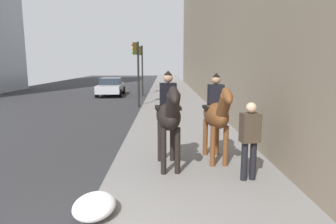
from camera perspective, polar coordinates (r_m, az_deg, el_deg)
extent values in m
ellipsoid|color=black|center=(6.87, 0.06, -0.70)|extent=(1.55, 0.71, 0.66)
cylinder|color=black|center=(6.63, 1.90, -7.65)|extent=(0.13, 0.13, 1.08)
cylinder|color=black|center=(6.59, -0.88, -7.75)|extent=(0.13, 0.13, 1.08)
cylinder|color=black|center=(7.49, 0.87, -5.63)|extent=(0.13, 0.13, 1.08)
cylinder|color=black|center=(7.45, -1.58, -5.70)|extent=(0.13, 0.13, 1.08)
cylinder|color=black|center=(6.06, 0.90, 1.24)|extent=(0.66, 0.34, 0.68)
ellipsoid|color=black|center=(5.82, 1.18, 3.37)|extent=(0.64, 0.28, 0.49)
cylinder|color=black|center=(7.58, -0.57, -0.48)|extent=(0.29, 0.13, 0.55)
cube|color=black|center=(6.89, 0.01, 0.86)|extent=(0.50, 0.64, 0.08)
cube|color=black|center=(6.85, 0.01, 3.46)|extent=(0.32, 0.41, 0.55)
sphere|color=tan|center=(6.81, 0.01, 6.77)|extent=(0.22, 0.22, 0.22)
cone|color=black|center=(6.81, 0.01, 7.77)|extent=(0.22, 0.22, 0.10)
ellipsoid|color=brown|center=(7.48, 9.40, -0.54)|extent=(1.53, 0.65, 0.66)
cylinder|color=brown|center=(7.25, 11.32, -6.61)|extent=(0.13, 0.13, 1.01)
cylinder|color=brown|center=(7.17, 8.84, -6.71)|extent=(0.13, 0.13, 1.01)
cylinder|color=brown|center=(8.09, 9.62, -4.86)|extent=(0.13, 0.13, 1.01)
cylinder|color=brown|center=(8.02, 7.39, -4.93)|extent=(0.13, 0.13, 1.01)
cylinder|color=brown|center=(6.69, 11.03, 1.24)|extent=(0.65, 0.32, 0.68)
ellipsoid|color=brown|center=(6.46, 11.59, 3.16)|extent=(0.64, 0.26, 0.49)
cylinder|color=black|center=(8.18, 8.21, -0.35)|extent=(0.29, 0.12, 0.55)
cube|color=black|center=(7.50, 9.35, 0.89)|extent=(0.48, 0.63, 0.08)
cube|color=black|center=(7.46, 9.41, 3.29)|extent=(0.30, 0.40, 0.55)
sphere|color=tan|center=(7.42, 9.50, 6.32)|extent=(0.22, 0.22, 0.22)
cone|color=black|center=(7.42, 9.52, 7.24)|extent=(0.21, 0.21, 0.10)
cylinder|color=black|center=(6.50, 14.84, -9.39)|extent=(0.14, 0.14, 0.85)
cylinder|color=black|center=(6.59, 16.44, -9.22)|extent=(0.14, 0.14, 0.85)
cube|color=#3F3326|center=(6.35, 15.94, -3.01)|extent=(0.32, 0.44, 0.62)
sphere|color=#D8AD8C|center=(6.27, 16.13, 0.83)|extent=(0.22, 0.22, 0.22)
cube|color=#B7BABF|center=(24.23, -11.24, 4.67)|extent=(4.55, 2.04, 0.60)
cube|color=#262D38|center=(24.45, -11.20, 6.03)|extent=(2.52, 1.72, 0.52)
cylinder|color=black|center=(22.78, -9.39, 3.66)|extent=(0.65, 0.25, 0.64)
cylinder|color=black|center=(23.04, -13.93, 3.58)|extent=(0.65, 0.25, 0.64)
cylinder|color=black|center=(25.52, -8.76, 4.31)|extent=(0.65, 0.25, 0.64)
cylinder|color=black|center=(25.75, -12.83, 4.23)|extent=(0.65, 0.25, 0.64)
cylinder|color=black|center=(17.39, -5.87, 7.29)|extent=(0.12, 0.12, 3.88)
cube|color=#2D280C|center=(17.42, -6.56, 12.35)|extent=(0.20, 0.24, 0.70)
sphere|color=red|center=(17.44, -7.01, 13.06)|extent=(0.14, 0.14, 0.14)
sphere|color=orange|center=(17.43, -7.00, 12.34)|extent=(0.14, 0.14, 0.14)
sphere|color=green|center=(17.42, -6.98, 11.62)|extent=(0.14, 0.14, 0.14)
cylinder|color=black|center=(23.55, -5.09, 8.07)|extent=(0.12, 0.12, 4.02)
cube|color=#2D280C|center=(23.57, -5.60, 11.98)|extent=(0.20, 0.24, 0.70)
sphere|color=red|center=(23.59, -5.93, 12.51)|extent=(0.14, 0.14, 0.14)
sphere|color=orange|center=(23.58, -5.92, 11.98)|extent=(0.14, 0.14, 0.14)
sphere|color=green|center=(23.58, -5.91, 11.44)|extent=(0.14, 0.14, 0.14)
ellipsoid|color=white|center=(5.20, -14.35, -17.53)|extent=(0.92, 0.70, 0.32)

